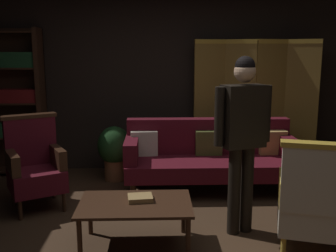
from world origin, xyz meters
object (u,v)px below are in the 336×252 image
Objects in this scene: folding_screen at (254,105)px; armchair_gilt_accent at (313,201)px; velvet_couch at (210,154)px; potted_plant at (114,149)px; book_tan_leather at (140,198)px; standing_figure at (243,129)px; armchair_wing_left at (35,165)px; coffee_table at (135,208)px; bookshelf at (11,99)px.

folding_screen reaches higher than armchair_gilt_accent.
potted_plant is at bearing 162.11° from velvet_couch.
standing_figure is at bearing 12.33° from book_tan_leather.
folding_screen reaches higher than armchair_wing_left.
coffee_table is 1.34× the size of potted_plant.
book_tan_leather reaches higher than coffee_table.
armchair_gilt_accent is 0.61× the size of standing_figure.
armchair_wing_left is at bearing -156.87° from folding_screen.
folding_screen is 3.42m from bookshelf.
armchair_gilt_accent is at bearing -23.58° from armchair_wing_left.
armchair_gilt_accent is at bearing -41.62° from standing_figure.
velvet_couch is 1.66m from book_tan_leather.
folding_screen is 2.75m from coffee_table.
coffee_table is at bearing -39.87° from armchair_wing_left.
coffee_table is (-0.87, -1.50, -0.08)m from velvet_couch.
book_tan_leather is (-1.48, 0.25, -0.05)m from armchair_gilt_accent.
book_tan_leather is at bearing -167.67° from standing_figure.
book_tan_leather is (1.87, -2.18, -0.63)m from bookshelf.
book_tan_leather is (-1.55, -2.10, -0.54)m from folding_screen.
book_tan_leather is at bearing -77.26° from potted_plant.
velvet_couch is 9.71× the size of book_tan_leather.
velvet_couch is at bearing -137.47° from folding_screen.
coffee_table is 1.54m from armchair_gilt_accent.
armchair_gilt_accent is (-0.07, -2.35, -0.50)m from folding_screen.
velvet_couch reaches higher than book_tan_leather.
standing_figure is (2.17, -0.71, 0.54)m from armchair_wing_left.
coffee_table is at bearing -120.19° from velvet_couch.
velvet_couch is at bearing 111.02° from armchair_gilt_accent.
armchair_gilt_accent is 1.00× the size of armchair_wing_left.
armchair_gilt_accent is 2.93m from armchair_wing_left.
bookshelf is 1.97× the size of armchair_gilt_accent.
armchair_gilt_accent is at bearing -35.99° from bookshelf.
armchair_wing_left is (-2.76, -1.18, -0.50)m from folding_screen.
potted_plant is at bearing 102.74° from book_tan_leather.
armchair_wing_left is 4.76× the size of book_tan_leather.
potted_plant is at bearing 49.17° from armchair_wing_left.
coffee_table is at bearing -165.11° from standing_figure.
standing_figure is 2.21m from potted_plant.
coffee_table is 0.10m from book_tan_leather.
velvet_couch is 1.73m from coffee_table.
book_tan_leather is at bearing 170.25° from armchair_gilt_accent.
bookshelf reaches higher than armchair_gilt_accent.
armchair_wing_left is at bearing -62.32° from bookshelf.
bookshelf is 0.97× the size of velvet_couch.
armchair_wing_left is at bearing 140.13° from coffee_table.
coffee_table is (1.83, -2.24, -0.70)m from bookshelf.
standing_figure is (0.13, -1.23, 0.57)m from velvet_couch.
potted_plant is at bearing -172.53° from folding_screen.
coffee_table is at bearing -50.71° from bookshelf.
bookshelf is at bearing 178.62° from folding_screen.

